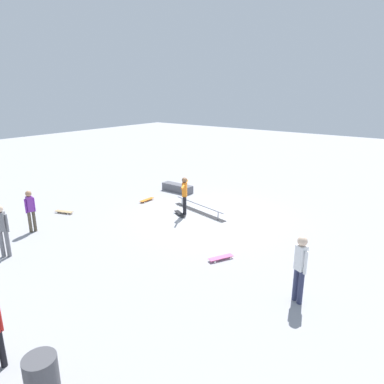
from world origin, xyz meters
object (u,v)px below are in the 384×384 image
(bystander_white_shirt, at_px, (300,266))
(loose_skateboard_pink, at_px, (221,257))
(skate_ledge, at_px, (177,188))
(bystander_grey_shirt, at_px, (2,228))
(skateboard_main, at_px, (180,213))
(trash_bin, at_px, (42,381))
(grind_rail, at_px, (199,209))
(skater_main, at_px, (185,193))
(bystander_purple_shirt, at_px, (30,209))
(loose_skateboard_orange, at_px, (147,200))
(loose_skateboard_natural, at_px, (64,212))

(bystander_white_shirt, distance_m, loose_skateboard_pink, 2.89)
(skate_ledge, xyz_separation_m, bystander_grey_shirt, (-0.23, 8.70, 0.76))
(skateboard_main, relative_size, bystander_white_shirt, 0.46)
(skateboard_main, relative_size, trash_bin, 0.89)
(grind_rail, xyz_separation_m, skater_main, (0.25, 0.66, 0.78))
(bystander_purple_shirt, bearing_deg, bystander_grey_shirt, -129.80)
(trash_bin, bearing_deg, loose_skateboard_orange, -55.00)
(grind_rail, relative_size, skater_main, 1.88)
(bystander_white_shirt, distance_m, trash_bin, 5.78)
(skateboard_main, bearing_deg, skater_main, -110.50)
(skateboard_main, bearing_deg, loose_skateboard_natural, 61.74)
(skateboard_main, relative_size, bystander_purple_shirt, 0.52)
(loose_skateboard_pink, distance_m, trash_bin, 6.03)
(loose_skateboard_orange, distance_m, loose_skateboard_pink, 6.48)
(skateboard_main, xyz_separation_m, loose_skateboard_orange, (2.39, -0.54, 0.00))
(loose_skateboard_natural, xyz_separation_m, trash_bin, (-7.83, 5.57, 0.38))
(skate_ledge, bearing_deg, grind_rail, 145.68)
(loose_skateboard_natural, bearing_deg, bystander_white_shirt, -20.66)
(loose_skateboard_orange, bearing_deg, bystander_purple_shirt, -9.42)
(grind_rail, bearing_deg, bystander_purple_shirt, 69.14)
(bystander_purple_shirt, relative_size, loose_skateboard_orange, 1.94)
(bystander_purple_shirt, xyz_separation_m, loose_skateboard_orange, (-0.82, -5.08, -0.80))
(grind_rail, relative_size, skateboard_main, 3.76)
(skate_ledge, xyz_separation_m, loose_skateboard_orange, (0.15, 2.06, -0.12))
(trash_bin, bearing_deg, bystander_purple_shirt, -28.20)
(bystander_purple_shirt, distance_m, bystander_grey_shirt, 1.96)
(skate_ledge, height_order, skater_main, skater_main)
(grind_rail, relative_size, loose_skateboard_pink, 3.74)
(grind_rail, xyz_separation_m, skateboard_main, (0.40, 0.79, -0.08))
(skateboard_main, relative_size, loose_skateboard_pink, 1.00)
(skater_main, distance_m, loose_skateboard_orange, 2.71)
(skate_ledge, distance_m, loose_skateboard_pink, 7.50)
(grind_rail, relative_size, trash_bin, 3.34)
(trash_bin, bearing_deg, grind_rail, -69.55)
(skater_main, bearing_deg, grind_rail, 130.90)
(bystander_grey_shirt, xyz_separation_m, trash_bin, (-5.81, 2.20, -0.50))
(bystander_grey_shirt, relative_size, trash_bin, 1.87)
(loose_skateboard_orange, bearing_deg, skateboard_main, 77.02)
(loose_skateboard_pink, bearing_deg, loose_skateboard_natural, -59.84)
(grind_rail, distance_m, skateboard_main, 0.89)
(skateboard_main, distance_m, loose_skateboard_orange, 2.45)
(skateboard_main, distance_m, trash_bin, 9.13)
(bystander_white_shirt, relative_size, trash_bin, 1.91)
(skater_main, relative_size, loose_skateboard_natural, 1.95)
(skate_ledge, relative_size, bystander_purple_shirt, 1.07)
(skater_main, height_order, bystander_purple_shirt, skater_main)
(skateboard_main, xyz_separation_m, loose_skateboard_natural, (4.04, 2.72, 0.00))
(skater_main, height_order, loose_skateboard_pink, skater_main)
(loose_skateboard_orange, height_order, trash_bin, trash_bin)
(skater_main, distance_m, bystander_grey_shirt, 6.59)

